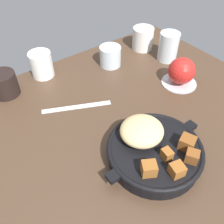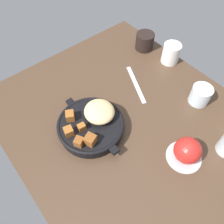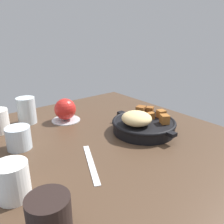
{
  "view_description": "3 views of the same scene",
  "coord_description": "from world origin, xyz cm",
  "px_view_note": "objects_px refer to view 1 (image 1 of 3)",
  "views": [
    {
      "loc": [
        -32.3,
        -34.58,
        48.96
      ],
      "look_at": [
        -4.76,
        2.72,
        3.82
      ],
      "focal_mm": 39.71,
      "sensor_mm": 36.0,
      "label": 1
    },
    {
      "loc": [
        31.42,
        -32.62,
        66.2
      ],
      "look_at": [
        -3.26,
        -3.9,
        3.32
      ],
      "focal_mm": 36.22,
      "sensor_mm": 36.0,
      "label": 2
    },
    {
      "loc": [
        -55.49,
        43.01,
        34.49
      ],
      "look_at": [
        2.09,
        -3.01,
        7.86
      ],
      "focal_mm": 37.29,
      "sensor_mm": 36.0,
      "label": 3
    }
  ],
  "objects_px": {
    "water_glass_tall": "(168,47)",
    "butter_knife": "(77,107)",
    "cast_iron_skillet": "(153,149)",
    "water_glass_short": "(110,56)",
    "white_creamer_pitcher": "(41,64)",
    "coffee_mug_dark": "(4,84)",
    "red_apple": "(182,71)",
    "ceramic_mug_white": "(143,38)"
  },
  "relations": [
    {
      "from": "cast_iron_skillet",
      "to": "water_glass_tall",
      "type": "relative_size",
      "value": 2.64
    },
    {
      "from": "butter_knife",
      "to": "white_creamer_pitcher",
      "type": "distance_m",
      "value": 0.21
    },
    {
      "from": "white_creamer_pitcher",
      "to": "water_glass_short",
      "type": "height_order",
      "value": "white_creamer_pitcher"
    },
    {
      "from": "butter_knife",
      "to": "ceramic_mug_white",
      "type": "xyz_separation_m",
      "value": [
        0.37,
        0.14,
        0.04
      ]
    },
    {
      "from": "butter_knife",
      "to": "coffee_mug_dark",
      "type": "xyz_separation_m",
      "value": [
        -0.14,
        0.18,
        0.03
      ]
    },
    {
      "from": "water_glass_short",
      "to": "coffee_mug_dark",
      "type": "xyz_separation_m",
      "value": [
        -0.35,
        0.06,
        0.0
      ]
    },
    {
      "from": "white_creamer_pitcher",
      "to": "red_apple",
      "type": "bearing_deg",
      "value": -42.13
    },
    {
      "from": "ceramic_mug_white",
      "to": "coffee_mug_dark",
      "type": "xyz_separation_m",
      "value": [
        -0.51,
        0.04,
        -0.0
      ]
    },
    {
      "from": "red_apple",
      "to": "water_glass_short",
      "type": "height_order",
      "value": "red_apple"
    },
    {
      "from": "water_glass_tall",
      "to": "ceramic_mug_white",
      "type": "bearing_deg",
      "value": 100.16
    },
    {
      "from": "water_glass_short",
      "to": "coffee_mug_dark",
      "type": "bearing_deg",
      "value": 170.32
    },
    {
      "from": "butter_knife",
      "to": "red_apple",
      "type": "bearing_deg",
      "value": 7.88
    },
    {
      "from": "red_apple",
      "to": "white_creamer_pitcher",
      "type": "bearing_deg",
      "value": 137.87
    },
    {
      "from": "water_glass_short",
      "to": "coffee_mug_dark",
      "type": "distance_m",
      "value": 0.35
    },
    {
      "from": "white_creamer_pitcher",
      "to": "coffee_mug_dark",
      "type": "height_order",
      "value": "white_creamer_pitcher"
    },
    {
      "from": "water_glass_tall",
      "to": "coffee_mug_dark",
      "type": "distance_m",
      "value": 0.55
    },
    {
      "from": "red_apple",
      "to": "water_glass_tall",
      "type": "height_order",
      "value": "water_glass_tall"
    },
    {
      "from": "cast_iron_skillet",
      "to": "butter_knife",
      "type": "xyz_separation_m",
      "value": [
        -0.06,
        0.26,
        -0.03
      ]
    },
    {
      "from": "white_creamer_pitcher",
      "to": "ceramic_mug_white",
      "type": "bearing_deg",
      "value": -9.35
    },
    {
      "from": "cast_iron_skillet",
      "to": "coffee_mug_dark",
      "type": "distance_m",
      "value": 0.48
    },
    {
      "from": "coffee_mug_dark",
      "to": "butter_knife",
      "type": "bearing_deg",
      "value": -52.22
    },
    {
      "from": "ceramic_mug_white",
      "to": "water_glass_tall",
      "type": "relative_size",
      "value": 0.81
    },
    {
      "from": "coffee_mug_dark",
      "to": "water_glass_short",
      "type": "bearing_deg",
      "value": -9.68
    },
    {
      "from": "white_creamer_pitcher",
      "to": "butter_knife",
      "type": "bearing_deg",
      "value": -87.78
    },
    {
      "from": "ceramic_mug_white",
      "to": "coffee_mug_dark",
      "type": "height_order",
      "value": "ceramic_mug_white"
    },
    {
      "from": "cast_iron_skillet",
      "to": "coffee_mug_dark",
      "type": "relative_size",
      "value": 3.34
    },
    {
      "from": "cast_iron_skillet",
      "to": "white_creamer_pitcher",
      "type": "bearing_deg",
      "value": 97.93
    },
    {
      "from": "butter_knife",
      "to": "water_glass_tall",
      "type": "height_order",
      "value": "water_glass_tall"
    },
    {
      "from": "cast_iron_skillet",
      "to": "ceramic_mug_white",
      "type": "distance_m",
      "value": 0.51
    },
    {
      "from": "white_creamer_pitcher",
      "to": "coffee_mug_dark",
      "type": "relative_size",
      "value": 1.05
    },
    {
      "from": "ceramic_mug_white",
      "to": "white_creamer_pitcher",
      "type": "bearing_deg",
      "value": 170.65
    },
    {
      "from": "white_creamer_pitcher",
      "to": "water_glass_short",
      "type": "bearing_deg",
      "value": -20.66
    },
    {
      "from": "butter_knife",
      "to": "ceramic_mug_white",
      "type": "height_order",
      "value": "ceramic_mug_white"
    },
    {
      "from": "red_apple",
      "to": "butter_knife",
      "type": "height_order",
      "value": "red_apple"
    },
    {
      "from": "water_glass_tall",
      "to": "butter_knife",
      "type": "bearing_deg",
      "value": -175.79
    },
    {
      "from": "water_glass_short",
      "to": "coffee_mug_dark",
      "type": "relative_size",
      "value": 0.93
    },
    {
      "from": "red_apple",
      "to": "white_creamer_pitcher",
      "type": "relative_size",
      "value": 1.0
    },
    {
      "from": "cast_iron_skillet",
      "to": "water_glass_tall",
      "type": "height_order",
      "value": "water_glass_tall"
    },
    {
      "from": "red_apple",
      "to": "water_glass_tall",
      "type": "bearing_deg",
      "value": 60.81
    },
    {
      "from": "ceramic_mug_white",
      "to": "red_apple",
      "type": "bearing_deg",
      "value": -102.08
    },
    {
      "from": "red_apple",
      "to": "white_creamer_pitcher",
      "type": "distance_m",
      "value": 0.45
    },
    {
      "from": "cast_iron_skillet",
      "to": "water_glass_short",
      "type": "distance_m",
      "value": 0.41
    }
  ]
}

